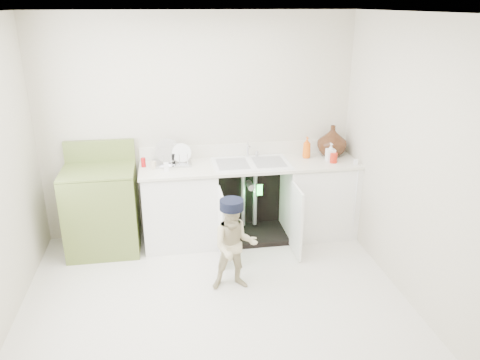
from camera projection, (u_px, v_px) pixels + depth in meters
ground at (215, 301)px, 4.30m from camera, size 3.50×3.50×0.00m
room_shell at (213, 173)px, 3.86m from camera, size 6.00×5.50×1.26m
counter_run at (254, 198)px, 5.34m from camera, size 2.44×1.02×1.25m
avocado_stove at (102, 208)px, 5.05m from camera, size 0.75×0.65×1.17m
repair_worker at (235, 245)px, 4.35m from camera, size 0.63×0.85×0.90m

